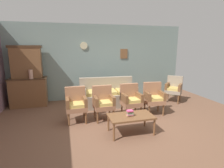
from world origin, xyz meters
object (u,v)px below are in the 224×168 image
at_px(armchair_near_couch_end, 154,97).
at_px(floor_vase_by_wall, 173,88).
at_px(floral_couch, 108,95).
at_px(book_stack_on_table, 130,113).
at_px(vase_on_cabinet, 31,74).
at_px(wingback_chair_by_fireplace, 174,88).
at_px(coffee_table, 131,117).
at_px(armchair_by_doorway, 103,101).
at_px(armchair_near_cabinet, 131,99).
at_px(armchair_row_middle, 76,103).
at_px(side_cabinet, 29,92).

bearing_deg(armchair_near_couch_end, floor_vase_by_wall, 42.53).
bearing_deg(armchair_near_couch_end, floral_couch, 135.86).
bearing_deg(floral_couch, book_stack_on_table, -90.09).
relative_size(vase_on_cabinet, armchair_near_couch_end, 0.32).
bearing_deg(wingback_chair_by_fireplace, coffee_table, -141.36).
height_order(armchair_by_doorway, wingback_chair_by_fireplace, same).
distance_m(armchair_near_couch_end, coffee_table, 1.48).
bearing_deg(armchair_near_cabinet, floral_couch, 109.85).
xyz_separation_m(armchair_by_doorway, wingback_chair_by_fireplace, (2.74, 0.91, 0.00)).
relative_size(floral_couch, armchair_near_cabinet, 2.05).
xyz_separation_m(coffee_table, book_stack_on_table, (-0.03, -0.00, 0.11)).
height_order(armchair_row_middle, armchair_by_doorway, same).
bearing_deg(floor_vase_by_wall, book_stack_on_table, -137.66).
relative_size(armchair_near_cabinet, book_stack_on_table, 5.83).
xyz_separation_m(floral_couch, wingback_chair_by_fireplace, (2.34, -0.22, 0.17)).
height_order(armchair_by_doorway, armchair_near_couch_end, same).
distance_m(floral_couch, wingback_chair_by_fireplace, 2.35).
height_order(armchair_row_middle, floor_vase_by_wall, armchair_row_middle).
height_order(vase_on_cabinet, floor_vase_by_wall, vase_on_cabinet).
distance_m(wingback_chair_by_fireplace, coffee_table, 2.97).
bearing_deg(coffee_table, side_cabinet, 133.69).
distance_m(floral_couch, book_stack_on_table, 2.08).
bearing_deg(armchair_row_middle, coffee_table, -40.97).
relative_size(side_cabinet, wingback_chair_by_fireplace, 1.28).
xyz_separation_m(vase_on_cabinet, floor_vase_by_wall, (5.18, 0.08, -0.80)).
relative_size(armchair_by_doorway, wingback_chair_by_fireplace, 1.00).
distance_m(side_cabinet, book_stack_on_table, 3.66).
bearing_deg(armchair_near_couch_end, armchair_row_middle, -179.68).
bearing_deg(armchair_near_cabinet, armchair_near_couch_end, 0.98).
xyz_separation_m(armchair_row_middle, armchair_near_couch_end, (2.22, 0.01, 0.00)).
bearing_deg(vase_on_cabinet, side_cabinet, 127.95).
bearing_deg(floor_vase_by_wall, side_cabinet, 178.92).
xyz_separation_m(vase_on_cabinet, armchair_row_middle, (1.26, -1.49, -0.58)).
xyz_separation_m(armchair_near_couch_end, book_stack_on_table, (-1.11, -1.00, -0.01)).
height_order(armchair_near_couch_end, wingback_chair_by_fireplace, same).
bearing_deg(armchair_by_doorway, side_cabinet, 140.83).
height_order(armchair_near_cabinet, book_stack_on_table, armchair_near_cabinet).
distance_m(book_stack_on_table, floor_vase_by_wall, 3.80).
bearing_deg(armchair_near_cabinet, armchair_by_doorway, -176.50).
bearing_deg(wingback_chair_by_fireplace, armchair_near_couch_end, -145.28).
distance_m(floral_couch, coffee_table, 2.07).
xyz_separation_m(armchair_by_doorway, floor_vase_by_wall, (3.21, 1.62, -0.22)).
relative_size(wingback_chair_by_fireplace, coffee_table, 0.90).
relative_size(armchair_row_middle, coffee_table, 0.90).
relative_size(armchair_row_middle, armchair_by_doorway, 1.00).
bearing_deg(armchair_by_doorway, armchair_near_cabinet, 3.50).
xyz_separation_m(floral_couch, armchair_by_doorway, (-0.40, -1.13, 0.17)).
bearing_deg(side_cabinet, wingback_chair_by_fireplace, -9.41).
xyz_separation_m(armchair_near_cabinet, coffee_table, (-0.37, -0.98, -0.12)).
distance_m(coffee_table, floor_vase_by_wall, 3.78).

